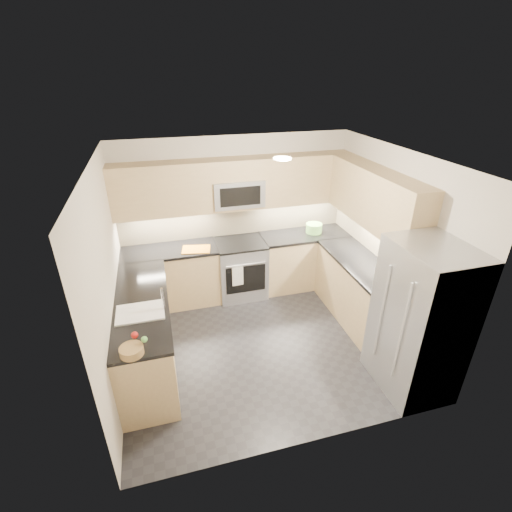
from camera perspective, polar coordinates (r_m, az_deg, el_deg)
name	(u,v)px	position (r m, az deg, el deg)	size (l,w,h in m)	color
floor	(263,341)	(5.25, 1.04, -12.96)	(3.60, 3.20, 0.00)	#232328
ceiling	(265,159)	(4.10, 1.34, 14.76)	(3.60, 3.20, 0.02)	beige
wall_back	(235,216)	(5.96, -3.21, 6.18)	(3.60, 0.02, 2.50)	beige
wall_front	(316,346)	(3.30, 9.28, -13.52)	(3.60, 0.02, 2.50)	beige
wall_left	(108,282)	(4.44, -21.76, -3.68)	(0.02, 3.20, 2.50)	beige
wall_right	(392,245)	(5.29, 20.21, 1.66)	(0.02, 3.20, 2.50)	beige
base_cab_back_left	(172,278)	(5.92, -12.74, -3.25)	(1.42, 0.60, 0.90)	tan
base_cab_back_right	(303,260)	(6.33, 7.25, -0.63)	(1.42, 0.60, 0.90)	tan
base_cab_right	(359,292)	(5.62, 15.55, -5.39)	(0.60, 1.70, 0.90)	tan
base_cab_peninsula	(146,334)	(4.85, -16.55, -11.42)	(0.60, 2.00, 0.90)	tan
countertop_back_left	(169,251)	(5.70, -13.22, 0.83)	(1.42, 0.63, 0.04)	black
countertop_back_right	(305,235)	(6.13, 7.50, 3.25)	(1.42, 0.63, 0.04)	black
countertop_right	(363,264)	(5.39, 16.16, -1.17)	(0.63, 1.70, 0.04)	black
countertop_peninsula	(141,302)	(4.58, -17.33, -6.80)	(0.63, 2.00, 0.04)	black
upper_cab_back	(237,184)	(5.61, -2.97, 11.05)	(3.60, 0.35, 0.75)	tan
upper_cab_right	(376,198)	(5.20, 17.95, 8.45)	(0.35, 1.95, 0.75)	tan
backsplash_back	(235,219)	(5.97, -3.19, 5.67)	(3.60, 0.01, 0.51)	tan
backsplash_right	(373,235)	(5.65, 17.59, 3.07)	(0.01, 2.30, 0.51)	tan
gas_range	(241,269)	(6.01, -2.35, -2.00)	(0.76, 0.65, 0.91)	#9FA1A7
range_cooktop	(240,243)	(5.80, -2.43, 1.97)	(0.76, 0.65, 0.03)	black
oven_door_glass	(246,279)	(5.73, -1.58, -3.60)	(0.62, 0.02, 0.45)	black
oven_handle	(246,265)	(5.58, -1.57, -1.32)	(0.02, 0.02, 0.60)	#B2B5BA
microwave	(237,192)	(5.62, -2.89, 9.75)	(0.76, 0.40, 0.40)	#96989D
microwave_door	(241,197)	(5.43, -2.40, 9.13)	(0.60, 0.01, 0.28)	black
refrigerator	(420,321)	(4.49, 23.88, -9.07)	(0.70, 0.90, 1.80)	#96989D
fridge_handle_left	(401,333)	(4.15, 21.41, -10.95)	(0.02, 0.02, 1.20)	#B2B5BA
fridge_handle_right	(381,313)	(4.38, 18.74, -8.27)	(0.02, 0.02, 1.20)	#B2B5BA
sink_basin	(141,317)	(4.39, -17.26, -9.01)	(0.52, 0.38, 0.16)	white
faucet	(163,299)	(4.27, -14.14, -6.43)	(0.03, 0.03, 0.28)	silver
utensil_bowl	(314,228)	(6.16, 8.91, 4.26)	(0.26, 0.26, 0.15)	#6EBB50
cutting_board	(196,249)	(5.60, -9.19, 1.02)	(0.41, 0.29, 0.01)	orange
fruit_basket	(132,351)	(3.81, -18.59, -13.65)	(0.23, 0.23, 0.08)	#A5814D
fruit_apple	(135,335)	(3.87, -18.18, -11.48)	(0.07, 0.07, 0.07)	#A41612
fruit_pear	(144,339)	(3.79, -16.81, -12.18)	(0.06, 0.06, 0.06)	#62B54D
dish_towel_check	(238,276)	(5.62, -2.83, -3.11)	(0.17, 0.01, 0.32)	white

